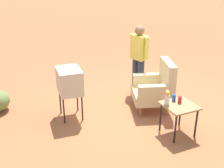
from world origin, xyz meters
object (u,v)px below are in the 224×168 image
at_px(side_table, 179,109).
at_px(soda_can_blue, 174,98).
at_px(person_standing, 139,56).
at_px(soda_can_red, 180,100).
at_px(armchair, 156,87).
at_px(flower_vase, 167,97).
at_px(tv_on_stand, 70,81).

distance_m(side_table, soda_can_blue, 0.22).
bearing_deg(person_standing, soda_can_red, -5.00).
height_order(armchair, side_table, armchair).
height_order(soda_can_red, flower_vase, flower_vase).
relative_size(side_table, person_standing, 0.36).
xyz_separation_m(person_standing, soda_can_red, (1.78, -0.16, -0.29)).
bearing_deg(soda_can_red, armchair, 173.22).
bearing_deg(soda_can_red, person_standing, 175.00).
distance_m(soda_can_red, flower_vase, 0.27).
bearing_deg(armchair, soda_can_blue, -10.99).
xyz_separation_m(side_table, tv_on_stand, (-1.39, -1.59, 0.28)).
bearing_deg(tv_on_stand, soda_can_red, 50.99).
relative_size(person_standing, soda_can_red, 13.44).
bearing_deg(tv_on_stand, side_table, 48.85).
relative_size(person_standing, soda_can_blue, 13.44).
height_order(tv_on_stand, person_standing, person_standing).
bearing_deg(side_table, tv_on_stand, -131.15).
bearing_deg(soda_can_red, soda_can_blue, -155.52).
height_order(side_table, flower_vase, flower_vase).
relative_size(armchair, side_table, 1.81).
xyz_separation_m(side_table, soda_can_red, (-0.06, 0.05, 0.14)).
bearing_deg(person_standing, tv_on_stand, -75.65).
height_order(person_standing, soda_can_blue, person_standing).
distance_m(armchair, side_table, 1.00).
height_order(tv_on_stand, soda_can_blue, tv_on_stand).
distance_m(side_table, soda_can_red, 0.17).
distance_m(armchair, tv_on_stand, 1.81).
bearing_deg(soda_can_blue, armchair, 169.01).
xyz_separation_m(side_table, soda_can_blue, (-0.17, -0.00, 0.14)).
height_order(person_standing, soda_can_red, person_standing).
xyz_separation_m(tv_on_stand, flower_vase, (1.28, 1.39, -0.05)).
bearing_deg(side_table, soda_can_blue, -178.92).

